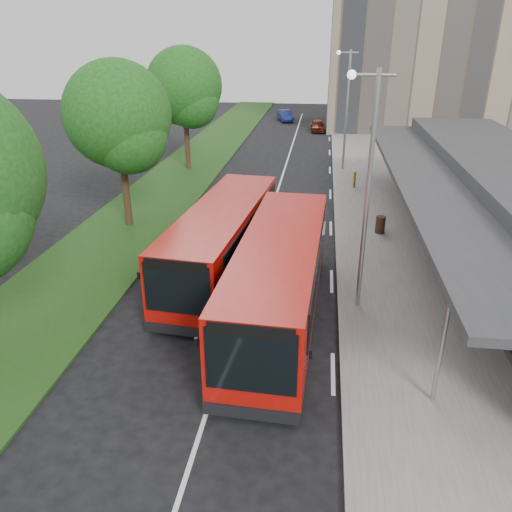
{
  "coord_description": "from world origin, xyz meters",
  "views": [
    {
      "loc": [
        2.62,
        -14.09,
        9.06
      ],
      "look_at": [
        0.41,
        2.72,
        1.5
      ],
      "focal_mm": 35.0,
      "sensor_mm": 36.0,
      "label": 1
    }
  ],
  "objects": [
    {
      "name": "lane_centre_line",
      "position": [
        0.0,
        15.0,
        0.01
      ],
      "size": [
        0.12,
        70.0,
        0.01
      ],
      "primitive_type": "cube",
      "color": "silver",
      "rests_on": "ground"
    },
    {
      "name": "car_near",
      "position": [
        2.11,
        37.84,
        0.58
      ],
      "size": [
        1.58,
        3.46,
        1.15
      ],
      "primitive_type": "imported",
      "rotation": [
        0.0,
        0.0,
        0.07
      ],
      "color": "#57190C",
      "rests_on": "ground"
    },
    {
      "name": "station_building",
      "position": [
        10.86,
        8.0,
        2.04
      ],
      "size": [
        7.7,
        26.0,
        4.0
      ],
      "color": "#303033",
      "rests_on": "ground"
    },
    {
      "name": "ground",
      "position": [
        0.0,
        0.0,
        0.0
      ],
      "size": [
        120.0,
        120.0,
        0.0
      ],
      "primitive_type": "plane",
      "color": "black",
      "rests_on": "ground"
    },
    {
      "name": "lamp_post_far",
      "position": [
        4.12,
        22.0,
        4.72
      ],
      "size": [
        1.44,
        0.28,
        8.0
      ],
      "color": "#9A9EA2",
      "rests_on": "pavement"
    },
    {
      "name": "tree_mid",
      "position": [
        -7.01,
        9.05,
        5.25
      ],
      "size": [
        5.06,
        5.06,
        8.13
      ],
      "color": "black",
      "rests_on": "ground"
    },
    {
      "name": "lamp_post_near",
      "position": [
        4.12,
        2.0,
        4.72
      ],
      "size": [
        1.44,
        0.28,
        8.0
      ],
      "color": "#9A9EA2",
      "rests_on": "pavement"
    },
    {
      "name": "kerb_dashes",
      "position": [
        3.3,
        19.0,
        0.01
      ],
      "size": [
        0.12,
        56.0,
        0.01
      ],
      "color": "silver",
      "rests_on": "ground"
    },
    {
      "name": "office_block",
      "position": [
        14.0,
        42.0,
        9.0
      ],
      "size": [
        22.0,
        12.0,
        18.0
      ],
      "primitive_type": "cube",
      "color": "tan",
      "rests_on": "ground"
    },
    {
      "name": "bus_main",
      "position": [
        1.45,
        0.82,
        1.53
      ],
      "size": [
        3.15,
        10.66,
        2.99
      ],
      "rotation": [
        0.0,
        0.0,
        -0.04
      ],
      "color": "#AB1109",
      "rests_on": "ground"
    },
    {
      "name": "grass_verge",
      "position": [
        -7.0,
        20.0,
        0.05
      ],
      "size": [
        5.0,
        80.0,
        0.1
      ],
      "primitive_type": "cube",
      "color": "#183F14",
      "rests_on": "ground"
    },
    {
      "name": "pavement",
      "position": [
        6.0,
        20.0,
        0.07
      ],
      "size": [
        5.0,
        80.0,
        0.15
      ],
      "primitive_type": "cube",
      "color": "slate",
      "rests_on": "ground"
    },
    {
      "name": "bus_second",
      "position": [
        -1.12,
        4.09,
        1.47
      ],
      "size": [
        3.46,
        10.31,
        2.87
      ],
      "rotation": [
        0.0,
        0.0,
        -0.09
      ],
      "color": "#AB1109",
      "rests_on": "ground"
    },
    {
      "name": "car_far",
      "position": [
        -1.68,
        43.97,
        0.6
      ],
      "size": [
        2.24,
        3.88,
        1.21
      ],
      "primitive_type": "imported",
      "rotation": [
        0.0,
        0.0,
        0.28
      ],
      "color": "navy",
      "rests_on": "ground"
    },
    {
      "name": "litter_bin",
      "position": [
        5.66,
        9.34,
        0.57
      ],
      "size": [
        0.61,
        0.61,
        0.84
      ],
      "primitive_type": "cylinder",
      "rotation": [
        0.0,
        0.0,
        -0.39
      ],
      "color": "#3B2518",
      "rests_on": "pavement"
    },
    {
      "name": "bollard",
      "position": [
        4.79,
        17.16,
        0.65
      ],
      "size": [
        0.17,
        0.17,
        1.01
      ],
      "primitive_type": "cylinder",
      "rotation": [
        0.0,
        0.0,
        0.06
      ],
      "color": "#E5BA0C",
      "rests_on": "pavement"
    },
    {
      "name": "tree_far",
      "position": [
        -7.01,
        21.05,
        5.45
      ],
      "size": [
        5.25,
        5.25,
        8.44
      ],
      "color": "black",
      "rests_on": "ground"
    }
  ]
}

